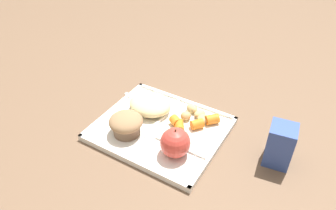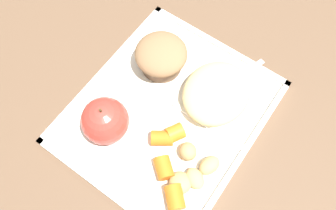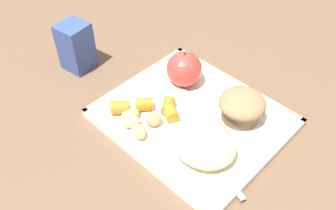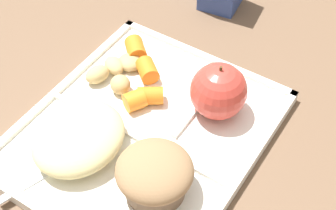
{
  "view_description": "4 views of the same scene",
  "coord_description": "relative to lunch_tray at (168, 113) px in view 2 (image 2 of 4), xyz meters",
  "views": [
    {
      "loc": [
        -0.34,
        0.53,
        0.57
      ],
      "look_at": [
        0.01,
        -0.06,
        0.05
      ],
      "focal_mm": 34.21,
      "sensor_mm": 36.0,
      "label": 1
    },
    {
      "loc": [
        -0.18,
        -0.13,
        0.53
      ],
      "look_at": [
        -0.0,
        -0.0,
        0.05
      ],
      "focal_mm": 36.83,
      "sensor_mm": 36.0,
      "label": 2
    },
    {
      "loc": [
        0.29,
        -0.37,
        0.51
      ],
      "look_at": [
        -0.02,
        -0.04,
        0.06
      ],
      "focal_mm": 38.67,
      "sensor_mm": 36.0,
      "label": 3
    },
    {
      "loc": [
        0.32,
        0.24,
        0.51
      ],
      "look_at": [
        -0.04,
        0.01,
        0.03
      ],
      "focal_mm": 54.76,
      "sensor_mm": 36.0,
      "label": 4
    }
  ],
  "objects": [
    {
      "name": "ground",
      "position": [
        0.0,
        -0.0,
        -0.01
      ],
      "size": [
        6.0,
        6.0,
        0.0
      ],
      "primitive_type": "plane",
      "color": "brown"
    },
    {
      "name": "lunch_tray",
      "position": [
        0.0,
        0.0,
        0.0
      ],
      "size": [
        0.32,
        0.28,
        0.02
      ],
      "color": "white",
      "rests_on": "ground"
    },
    {
      "name": "green_apple",
      "position": [
        -0.08,
        0.06,
        0.04
      ],
      "size": [
        0.07,
        0.07,
        0.08
      ],
      "color": "#C63D33",
      "rests_on": "lunch_tray"
    },
    {
      "name": "bran_muffin",
      "position": [
        0.06,
        0.06,
        0.03
      ],
      "size": [
        0.09,
        0.09,
        0.06
      ],
      "color": "brown",
      "rests_on": "lunch_tray"
    },
    {
      "name": "carrot_slice_large",
      "position": [
        -0.04,
        -0.02,
        0.02
      ],
      "size": [
        0.04,
        0.04,
        0.02
      ],
      "primitive_type": "cylinder",
      "rotation": [
        0.0,
        1.57,
        5.31
      ],
      "color": "orange",
      "rests_on": "lunch_tray"
    },
    {
      "name": "carrot_slice_small",
      "position": [
        -0.03,
        -0.03,
        0.02
      ],
      "size": [
        0.03,
        0.03,
        0.03
      ],
      "primitive_type": "cylinder",
      "rotation": [
        0.0,
        1.57,
        5.77
      ],
      "color": "orange",
      "rests_on": "lunch_tray"
    },
    {
      "name": "carrot_slice_back",
      "position": [
        -0.11,
        -0.09,
        0.02
      ],
      "size": [
        0.04,
        0.04,
        0.03
      ],
      "primitive_type": "cylinder",
      "rotation": [
        0.0,
        1.57,
        3.96
      ],
      "color": "orange",
      "rests_on": "lunch_tray"
    },
    {
      "name": "carrot_slice_near_corner",
      "position": [
        -0.08,
        -0.05,
        0.02
      ],
      "size": [
        0.04,
        0.04,
        0.03
      ],
      "primitive_type": "cylinder",
      "rotation": [
        0.0,
        1.57,
        0.9
      ],
      "color": "orange",
      "rests_on": "lunch_tray"
    },
    {
      "name": "potato_chunk_wedge",
      "position": [
        -0.04,
        -0.06,
        0.02
      ],
      "size": [
        0.04,
        0.04,
        0.03
      ],
      "primitive_type": "ellipsoid",
      "rotation": [
        0.0,
        0.0,
        5.62
      ],
      "color": "tan",
      "rests_on": "lunch_tray"
    },
    {
      "name": "potato_chunk_browned",
      "position": [
        -0.07,
        -0.1,
        0.01
      ],
      "size": [
        0.04,
        0.04,
        0.02
      ],
      "primitive_type": "ellipsoid",
      "rotation": [
        0.0,
        0.0,
        1.09
      ],
      "color": "tan",
      "rests_on": "lunch_tray"
    },
    {
      "name": "potato_chunk_golden",
      "position": [
        -0.04,
        -0.1,
        0.02
      ],
      "size": [
        0.04,
        0.03,
        0.02
      ],
      "primitive_type": "ellipsoid",
      "rotation": [
        0.0,
        0.0,
        5.98
      ],
      "color": "tan",
      "rests_on": "lunch_tray"
    },
    {
      "name": "potato_chunk_corner",
      "position": [
        -0.08,
        -0.08,
        0.01
      ],
      "size": [
        0.04,
        0.04,
        0.02
      ],
      "primitive_type": "ellipsoid",
      "rotation": [
        0.0,
        0.0,
        2.82
      ],
      "color": "tan",
      "rests_on": "lunch_tray"
    },
    {
      "name": "egg_noodle_pile",
      "position": [
        0.06,
        -0.05,
        0.03
      ],
      "size": [
        0.12,
        0.1,
        0.04
      ],
      "primitive_type": "ellipsoid",
      "color": "beige",
      "rests_on": "lunch_tray"
    },
    {
      "name": "meatball_back",
      "position": [
        0.06,
        -0.05,
        0.02
      ],
      "size": [
        0.03,
        0.03,
        0.03
      ],
      "primitive_type": "sphere",
      "color": "brown",
      "rests_on": "lunch_tray"
    },
    {
      "name": "meatball_side",
      "position": [
        0.07,
        -0.07,
        0.02
      ],
      "size": [
        0.03,
        0.03,
        0.03
      ],
      "primitive_type": "sphere",
      "color": "brown",
      "rests_on": "lunch_tray"
    },
    {
      "name": "meatball_front",
      "position": [
        0.08,
        -0.04,
        0.02
      ],
      "size": [
        0.03,
        0.03,
        0.03
      ],
      "primitive_type": "sphere",
      "color": "#755B4C",
      "rests_on": "lunch_tray"
    },
    {
      "name": "plastic_fork",
      "position": [
        0.1,
        -0.05,
        0.01
      ],
      "size": [
        0.14,
        0.06,
        0.0
      ],
      "color": "silver",
      "rests_on": "lunch_tray"
    }
  ]
}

